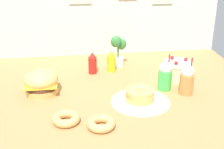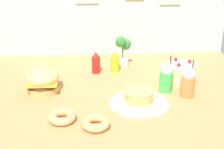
{
  "view_description": "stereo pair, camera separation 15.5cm",
  "coord_description": "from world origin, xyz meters",
  "px_view_note": "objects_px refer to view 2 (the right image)",
  "views": [
    {
      "loc": [
        -0.33,
        -2.1,
        1.1
      ],
      "look_at": [
        -0.04,
        0.05,
        0.16
      ],
      "focal_mm": 50.53,
      "sensor_mm": 36.0,
      "label": 1
    },
    {
      "loc": [
        -0.18,
        -2.11,
        1.1
      ],
      "look_at": [
        -0.04,
        0.05,
        0.16
      ],
      "focal_mm": 50.53,
      "sensor_mm": 36.0,
      "label": 2
    }
  ],
  "objects_px": {
    "pancake_stack": "(139,97)",
    "mustard_bottle": "(115,62)",
    "burger": "(43,80)",
    "potted_plant": "(122,49)",
    "orange_float_cup": "(188,82)",
    "donut_chocolate": "(96,123)",
    "ketchup_bottle": "(96,63)",
    "donut_pink_glaze": "(62,117)",
    "layer_cake": "(181,72)",
    "cream_soda_cup": "(166,77)"
  },
  "relations": [
    {
      "from": "pancake_stack",
      "to": "mustard_bottle",
      "type": "bearing_deg",
      "value": 102.28
    },
    {
      "from": "layer_cake",
      "to": "mustard_bottle",
      "type": "distance_m",
      "value": 0.58
    },
    {
      "from": "mustard_bottle",
      "to": "ketchup_bottle",
      "type": "bearing_deg",
      "value": -172.75
    },
    {
      "from": "burger",
      "to": "ketchup_bottle",
      "type": "bearing_deg",
      "value": 38.54
    },
    {
      "from": "ketchup_bottle",
      "to": "orange_float_cup",
      "type": "relative_size",
      "value": 0.67
    },
    {
      "from": "layer_cake",
      "to": "mustard_bottle",
      "type": "height_order",
      "value": "mustard_bottle"
    },
    {
      "from": "cream_soda_cup",
      "to": "donut_chocolate",
      "type": "distance_m",
      "value": 0.74
    },
    {
      "from": "layer_cake",
      "to": "donut_pink_glaze",
      "type": "height_order",
      "value": "layer_cake"
    },
    {
      "from": "orange_float_cup",
      "to": "donut_pink_glaze",
      "type": "xyz_separation_m",
      "value": [
        -0.91,
        -0.3,
        -0.09
      ]
    },
    {
      "from": "pancake_stack",
      "to": "ketchup_bottle",
      "type": "height_order",
      "value": "ketchup_bottle"
    },
    {
      "from": "ketchup_bottle",
      "to": "donut_chocolate",
      "type": "distance_m",
      "value": 0.88
    },
    {
      "from": "mustard_bottle",
      "to": "orange_float_cup",
      "type": "height_order",
      "value": "orange_float_cup"
    },
    {
      "from": "burger",
      "to": "donut_pink_glaze",
      "type": "distance_m",
      "value": 0.5
    },
    {
      "from": "burger",
      "to": "mustard_bottle",
      "type": "xyz_separation_m",
      "value": [
        0.59,
        0.35,
        0.0
      ]
    },
    {
      "from": "burger",
      "to": "mustard_bottle",
      "type": "bearing_deg",
      "value": 31.11
    },
    {
      "from": "cream_soda_cup",
      "to": "donut_chocolate",
      "type": "xyz_separation_m",
      "value": [
        -0.55,
        -0.48,
        -0.09
      ]
    },
    {
      "from": "pancake_stack",
      "to": "mustard_bottle",
      "type": "xyz_separation_m",
      "value": [
        -0.13,
        0.6,
        0.05
      ]
    },
    {
      "from": "mustard_bottle",
      "to": "potted_plant",
      "type": "height_order",
      "value": "potted_plant"
    },
    {
      "from": "burger",
      "to": "potted_plant",
      "type": "bearing_deg",
      "value": 36.0
    },
    {
      "from": "donut_chocolate",
      "to": "potted_plant",
      "type": "distance_m",
      "value": 1.07
    },
    {
      "from": "burger",
      "to": "cream_soda_cup",
      "type": "relative_size",
      "value": 0.88
    },
    {
      "from": "layer_cake",
      "to": "orange_float_cup",
      "type": "bearing_deg",
      "value": -94.53
    },
    {
      "from": "burger",
      "to": "orange_float_cup",
      "type": "relative_size",
      "value": 0.88
    },
    {
      "from": "burger",
      "to": "ketchup_bottle",
      "type": "xyz_separation_m",
      "value": [
        0.42,
        0.33,
        0.0
      ]
    },
    {
      "from": "burger",
      "to": "layer_cake",
      "type": "bearing_deg",
      "value": 6.63
    },
    {
      "from": "orange_float_cup",
      "to": "burger",
      "type": "bearing_deg",
      "value": 171.78
    },
    {
      "from": "orange_float_cup",
      "to": "potted_plant",
      "type": "distance_m",
      "value": 0.78
    },
    {
      "from": "mustard_bottle",
      "to": "orange_float_cup",
      "type": "xyz_separation_m",
      "value": [
        0.51,
        -0.51,
        0.02
      ]
    },
    {
      "from": "orange_float_cup",
      "to": "donut_chocolate",
      "type": "relative_size",
      "value": 1.61
    },
    {
      "from": "ketchup_bottle",
      "to": "mustard_bottle",
      "type": "xyz_separation_m",
      "value": [
        0.17,
        0.02,
        0.0
      ]
    },
    {
      "from": "burger",
      "to": "cream_soda_cup",
      "type": "xyz_separation_m",
      "value": [
        0.96,
        -0.07,
        0.03
      ]
    },
    {
      "from": "ketchup_bottle",
      "to": "layer_cake",
      "type": "bearing_deg",
      "value": -16.1
    },
    {
      "from": "cream_soda_cup",
      "to": "potted_plant",
      "type": "relative_size",
      "value": 0.98
    },
    {
      "from": "layer_cake",
      "to": "donut_chocolate",
      "type": "height_order",
      "value": "layer_cake"
    },
    {
      "from": "pancake_stack",
      "to": "mustard_bottle",
      "type": "height_order",
      "value": "mustard_bottle"
    },
    {
      "from": "donut_pink_glaze",
      "to": "donut_chocolate",
      "type": "relative_size",
      "value": 1.0
    },
    {
      "from": "pancake_stack",
      "to": "donut_chocolate",
      "type": "height_order",
      "value": "pancake_stack"
    },
    {
      "from": "pancake_stack",
      "to": "donut_pink_glaze",
      "type": "bearing_deg",
      "value": -158.64
    },
    {
      "from": "orange_float_cup",
      "to": "mustard_bottle",
      "type": "bearing_deg",
      "value": 134.84
    },
    {
      "from": "ketchup_bottle",
      "to": "pancake_stack",
      "type": "bearing_deg",
      "value": -62.67
    },
    {
      "from": "orange_float_cup",
      "to": "potted_plant",
      "type": "bearing_deg",
      "value": 123.99
    },
    {
      "from": "cream_soda_cup",
      "to": "potted_plant",
      "type": "height_order",
      "value": "potted_plant"
    },
    {
      "from": "cream_soda_cup",
      "to": "donut_chocolate",
      "type": "height_order",
      "value": "cream_soda_cup"
    },
    {
      "from": "donut_chocolate",
      "to": "layer_cake",
      "type": "bearing_deg",
      "value": 43.33
    },
    {
      "from": "pancake_stack",
      "to": "potted_plant",
      "type": "relative_size",
      "value": 1.11
    },
    {
      "from": "burger",
      "to": "pancake_stack",
      "type": "distance_m",
      "value": 0.76
    },
    {
      "from": "layer_cake",
      "to": "cream_soda_cup",
      "type": "relative_size",
      "value": 0.83
    },
    {
      "from": "burger",
      "to": "layer_cake",
      "type": "height_order",
      "value": "burger"
    },
    {
      "from": "burger",
      "to": "ketchup_bottle",
      "type": "relative_size",
      "value": 1.33
    },
    {
      "from": "pancake_stack",
      "to": "cream_soda_cup",
      "type": "xyz_separation_m",
      "value": [
        0.24,
        0.18,
        0.07
      ]
    }
  ]
}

